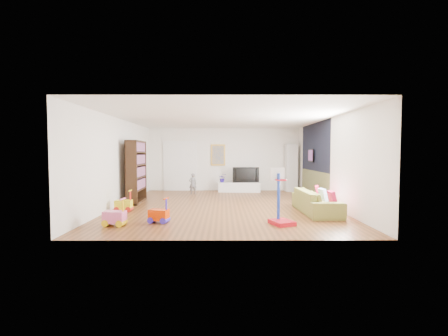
{
  "coord_description": "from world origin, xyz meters",
  "views": [
    {
      "loc": [
        -0.03,
        -9.28,
        1.64
      ],
      "look_at": [
        0.0,
        0.4,
        1.15
      ],
      "focal_mm": 24.0,
      "sensor_mm": 36.0,
      "label": 1
    }
  ],
  "objects_px": {
    "bookshelf": "(136,172)",
    "basketball_hoop": "(282,196)",
    "sofa": "(316,201)",
    "media_console": "(239,187)"
  },
  "relations": [
    {
      "from": "media_console",
      "to": "sofa",
      "type": "xyz_separation_m",
      "value": [
        1.87,
        -4.34,
        0.1
      ]
    },
    {
      "from": "sofa",
      "to": "basketball_hoop",
      "type": "relative_size",
      "value": 1.62
    },
    {
      "from": "basketball_hoop",
      "to": "sofa",
      "type": "bearing_deg",
      "value": 26.3
    },
    {
      "from": "basketball_hoop",
      "to": "media_console",
      "type": "bearing_deg",
      "value": 74.2
    },
    {
      "from": "media_console",
      "to": "basketball_hoop",
      "type": "bearing_deg",
      "value": -79.58
    },
    {
      "from": "bookshelf",
      "to": "basketball_hoop",
      "type": "height_order",
      "value": "bookshelf"
    },
    {
      "from": "media_console",
      "to": "sofa",
      "type": "distance_m",
      "value": 4.73
    },
    {
      "from": "bookshelf",
      "to": "sofa",
      "type": "xyz_separation_m",
      "value": [
        5.43,
        -1.74,
        -0.71
      ]
    },
    {
      "from": "bookshelf",
      "to": "sofa",
      "type": "relative_size",
      "value": 0.97
    },
    {
      "from": "sofa",
      "to": "basketball_hoop",
      "type": "distance_m",
      "value": 1.87
    }
  ]
}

